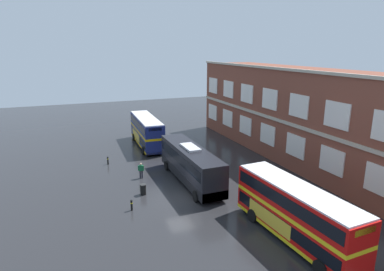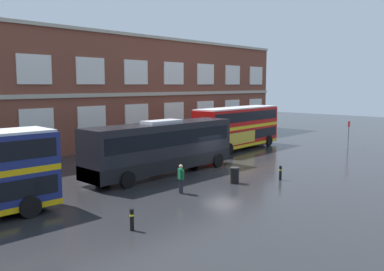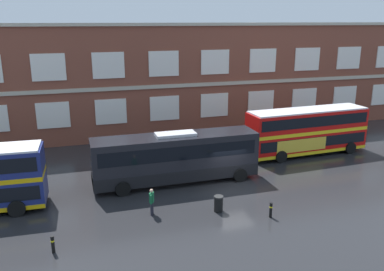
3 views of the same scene
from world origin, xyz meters
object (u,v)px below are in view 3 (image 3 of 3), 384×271
safety_bollard_west (271,210)px  double_decker_middle (307,131)px  safety_bollard_east (53,244)px  waiting_passenger (152,201)px  touring_coach (176,158)px  station_litter_bin (219,204)px

safety_bollard_west → double_decker_middle: bearing=49.0°
safety_bollard_east → waiting_passenger: bearing=25.2°
touring_coach → station_litter_bin: size_ratio=11.66×
touring_coach → double_decker_middle: bearing=13.2°
double_decker_middle → touring_coach: double_decker_middle is taller
station_litter_bin → safety_bollard_east: 9.96m
waiting_passenger → double_decker_middle: bearing=26.0°
safety_bollard_east → double_decker_middle: bearing=25.8°
safety_bollard_west → station_litter_bin: bearing=148.7°
double_decker_middle → waiting_passenger: 17.29m
double_decker_middle → station_litter_bin: bearing=-143.9°
station_litter_bin → safety_bollard_east: bearing=-169.0°
touring_coach → safety_bollard_west: (4.09, -7.00, -1.42)m
safety_bollard_west → safety_bollard_east: size_ratio=1.00×
touring_coach → waiting_passenger: touring_coach is taller
touring_coach → safety_bollard_east: bearing=-139.4°
waiting_passenger → safety_bollard_west: bearing=-19.8°
safety_bollard_east → touring_coach: bearing=40.6°
station_litter_bin → safety_bollard_east: (-9.77, -1.90, -0.03)m
station_litter_bin → safety_bollard_west: station_litter_bin is taller
waiting_passenger → touring_coach: bearing=59.0°
safety_bollard_west → waiting_passenger: bearing=160.2°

